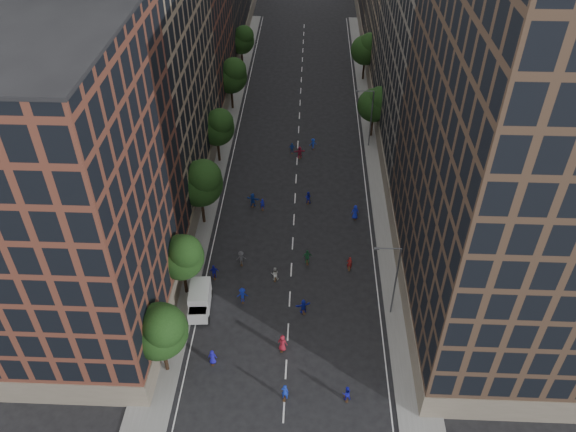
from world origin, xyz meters
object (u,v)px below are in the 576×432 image
at_px(streetlamp_far, 370,115).
at_px(cargo_van, 200,300).
at_px(skater_2, 346,394).
at_px(skater_1, 285,392).
at_px(skater_0, 212,357).
at_px(streetlamp_near, 394,278).

xyz_separation_m(streetlamp_far, cargo_van, (-19.68, -33.26, -3.85)).
bearing_deg(streetlamp_far, skater_2, -96.33).
bearing_deg(skater_1, skater_0, -15.65).
height_order(streetlamp_far, skater_2, streetlamp_far).
bearing_deg(skater_2, cargo_van, -45.64).
bearing_deg(streetlamp_near, skater_2, -114.73).
bearing_deg(skater_0, streetlamp_near, -161.15).
bearing_deg(streetlamp_near, skater_1, -134.23).
distance_m(streetlamp_far, skater_2, 43.94).
height_order(skater_1, skater_2, skater_1).
relative_size(cargo_van, skater_2, 2.91).
relative_size(streetlamp_near, skater_2, 5.44).
relative_size(cargo_van, skater_1, 2.61).
bearing_deg(skater_2, streetlamp_near, -125.88).
distance_m(streetlamp_far, cargo_van, 38.83).
xyz_separation_m(streetlamp_near, skater_0, (-17.38, -7.05, -4.33)).
relative_size(skater_0, skater_2, 1.00).
distance_m(streetlamp_far, skater_0, 43.87).
bearing_deg(skater_1, streetlamp_far, -92.17).
relative_size(streetlamp_far, skater_0, 5.44).
bearing_deg(cargo_van, skater_2, -38.31).
distance_m(cargo_van, skater_1, 13.95).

